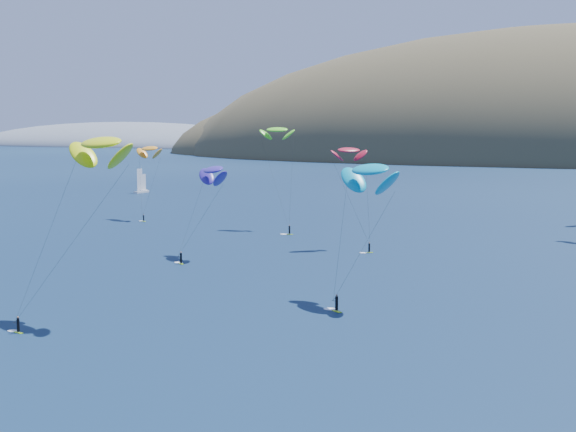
# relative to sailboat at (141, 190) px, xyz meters

# --- Properties ---
(headland) EXTENTS (460.00, 250.00, 60.00)m
(headland) POSITION_rel_sailboat_xyz_m (-337.04, 550.13, -4.23)
(headland) COLOR slate
(headland) RESTS_ON ground
(sailboat) EXTENTS (7.84, 6.75, 9.62)m
(sailboat) POSITION_rel_sailboat_xyz_m (0.00, 0.00, 0.00)
(sailboat) COLOR silver
(sailboat) RESTS_ON ground
(kitesurfer_1) EXTENTS (9.14, 9.46, 20.18)m
(kitesurfer_1) POSITION_rel_sailboat_xyz_m (43.59, -65.58, 16.96)
(kitesurfer_1) COLOR #A8E519
(kitesurfer_1) RESTS_ON ground
(kitesurfer_2) EXTENTS (11.49, 14.27, 24.64)m
(kitesurfer_2) POSITION_rel_sailboat_xyz_m (93.42, -158.60, 20.86)
(kitesurfer_2) COLOR #A8E519
(kitesurfer_2) RESTS_ON ground
(kitesurfer_3) EXTENTS (11.78, 12.60, 24.84)m
(kitesurfer_3) POSITION_rel_sailboat_xyz_m (80.42, -70.44, 21.75)
(kitesurfer_3) COLOR #A8E519
(kitesurfer_3) RESTS_ON ground
(kitesurfer_5) EXTENTS (11.49, 13.19, 20.94)m
(kitesurfer_5) POSITION_rel_sailboat_xyz_m (121.45, -137.75, 17.07)
(kitesurfer_5) COLOR #A8E519
(kitesurfer_5) RESTS_ON ground
(kitesurfer_9) EXTENTS (10.01, 8.70, 20.93)m
(kitesurfer_9) POSITION_rel_sailboat_xyz_m (104.68, -93.13, 18.05)
(kitesurfer_9) COLOR #A8E519
(kitesurfer_9) RESTS_ON ground
(kitesurfer_10) EXTENTS (9.89, 14.97, 18.41)m
(kitesurfer_10) POSITION_rel_sailboat_xyz_m (84.90, -111.80, 14.90)
(kitesurfer_10) COLOR #A8E519
(kitesurfer_10) RESTS_ON ground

